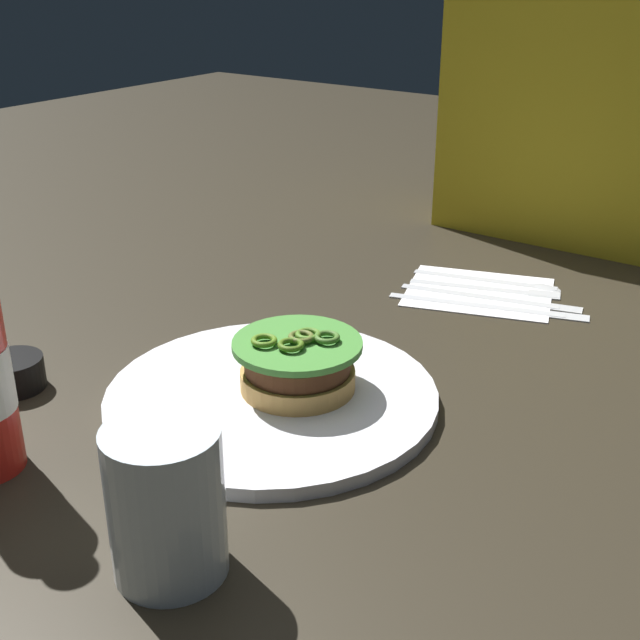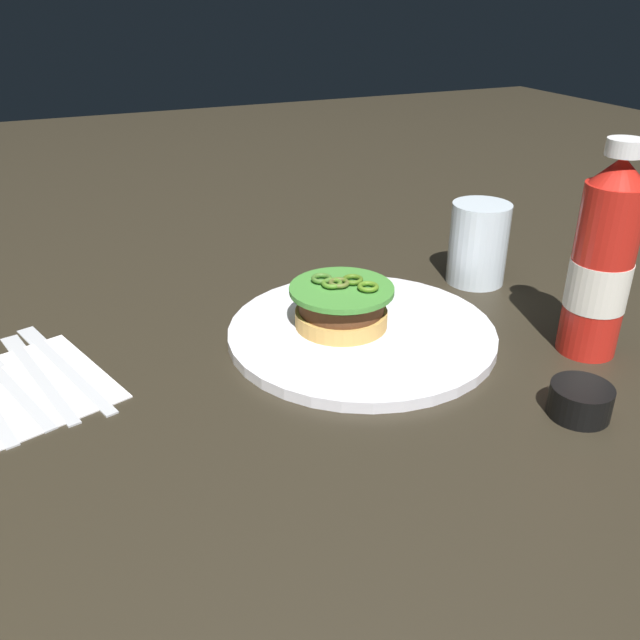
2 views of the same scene
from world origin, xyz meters
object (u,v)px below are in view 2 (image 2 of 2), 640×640
burger_sandwich (341,305)px  fork_utensil (6,381)px  condiment_cup (580,401)px  napkin (28,386)px  steak_knife (57,358)px  butter_knife (33,367)px  dinner_plate (362,333)px  ketchup_bottle (602,264)px  water_glass (478,243)px

burger_sandwich → fork_utensil: (0.04, 0.34, -0.03)m
burger_sandwich → condiment_cup: (-0.22, -0.13, -0.02)m
condiment_cup → napkin: condiment_cup is taller
steak_knife → butter_knife: same height
dinner_plate → steak_knife: size_ratio=1.36×
dinner_plate → condiment_cup: condiment_cup is taller
dinner_plate → ketchup_bottle: bearing=-119.9°
steak_knife → fork_utensil: bearing=117.8°
butter_knife → fork_utensil: same height
ketchup_bottle → butter_knife: ketchup_bottle is taller
napkin → fork_utensil: bearing=55.2°
water_glass → fork_utensil: bearing=93.1°
ketchup_bottle → butter_knife: bearing=71.0°
dinner_plate → burger_sandwich: burger_sandwich is taller
burger_sandwich → napkin: (0.02, 0.32, -0.03)m
butter_knife → condiment_cup: bearing=-121.6°
dinner_plate → ketchup_bottle: size_ratio=1.32×
fork_utensil → ketchup_bottle: bearing=-106.7°
ketchup_bottle → water_glass: size_ratio=2.13×
water_glass → fork_utensil: size_ratio=0.60×
condiment_cup → napkin: 0.52m
condiment_cup → ketchup_bottle: bearing=-45.6°
burger_sandwich → steak_knife: 0.30m
water_glass → condiment_cup: (-0.29, 0.09, -0.04)m
water_glass → condiment_cup: bearing=162.5°
burger_sandwich → butter_knife: (0.05, 0.32, -0.03)m
condiment_cup → butter_knife: (0.28, 0.45, -0.01)m
burger_sandwich → ketchup_bottle: ketchup_bottle is taller
burger_sandwich → condiment_cup: 0.26m
water_glass → ketchup_bottle: bearing=-179.8°
burger_sandwich → water_glass: bearing=-73.7°
dinner_plate → butter_knife: dinner_plate is taller
condiment_cup → steak_knife: condiment_cup is taller
dinner_plate → napkin: bearing=83.7°
dinner_plate → steak_knife: bearing=76.2°
ketchup_bottle → condiment_cup: ketchup_bottle is taller
napkin → steak_knife: (0.04, -0.03, 0.00)m
napkin → steak_knife: size_ratio=0.76×
water_glass → napkin: size_ratio=0.64×
napkin → dinner_plate: bearing=-96.3°
butter_knife → burger_sandwich: bearing=-99.3°
steak_knife → butter_knife: 0.03m
dinner_plate → burger_sandwich: (0.02, 0.02, 0.03)m
water_glass → condiment_cup: water_glass is taller
steak_knife → napkin: bearing=142.3°
burger_sandwich → steak_knife: burger_sandwich is taller
burger_sandwich → water_glass: water_glass is taller
ketchup_bottle → burger_sandwich: bearing=59.0°
steak_knife → dinner_plate: bearing=-103.8°
ketchup_bottle → steak_knife: bearing=69.3°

